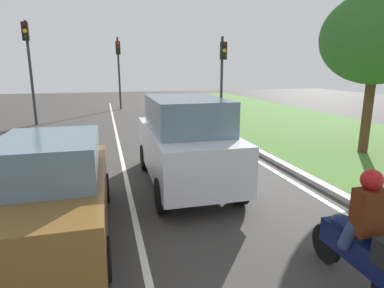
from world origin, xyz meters
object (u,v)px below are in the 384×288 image
Objects in this scene: car_suv_ahead at (185,141)px; tree_roadside_near at (377,38)px; rider_person at (368,210)px; traffic_light_overhead_left at (28,54)px; car_sedan_left_lane at (53,189)px; traffic_light_far_median at (119,62)px; motorcycle at (365,255)px; traffic_light_near_right at (223,66)px.

tree_roadside_near reaches higher than car_suv_ahead.
car_suv_ahead is at bearing 107.21° from rider_person.
rider_person is 0.22× the size of traffic_light_overhead_left.
car_sedan_left_lane is 10.73m from tree_roadside_near.
traffic_light_overhead_left is at bearing 117.40° from car_suv_ahead.
rider_person is 17.14m from traffic_light_overhead_left.
traffic_light_far_median is (-0.76, 16.72, 2.27)m from car_suv_ahead.
traffic_light_overhead_left is 15.63m from tree_roadside_near.
car_suv_ahead is 3.88× the size of rider_person.
motorcycle is (1.28, -4.67, -0.60)m from car_suv_ahead.
traffic_light_near_right reaches higher than motorcycle.
traffic_light_near_right is 7.94m from tree_roadside_near.
car_sedan_left_lane is at bearing -96.46° from traffic_light_far_median.
traffic_light_far_median is at bearing 84.19° from car_sedan_left_lane.
car_sedan_left_lane is 0.79× the size of tree_roadside_near.
car_sedan_left_lane is at bearing 149.70° from rider_person.
rider_person is (1.28, -4.62, 0.02)m from car_suv_ahead.
rider_person is at bearing 88.32° from motorcycle.
car_suv_ahead is 3.53m from car_sedan_left_lane.
traffic_light_near_right reaches higher than car_suv_ahead.
motorcycle is 21.67m from traffic_light_far_median.
traffic_light_near_right is at bearing -12.01° from traffic_light_overhead_left.
car_sedan_left_lane reaches higher than rider_person.
tree_roadside_near is (9.73, 3.39, 3.02)m from car_sedan_left_lane.
motorcycle is 0.62m from rider_person.
car_sedan_left_lane is (-2.88, -2.02, -0.25)m from car_suv_ahead.
car_sedan_left_lane is at bearing -78.41° from traffic_light_overhead_left.
traffic_light_near_right reaches higher than car_sedan_left_lane.
rider_person is at bearing -102.51° from traffic_light_near_right.
traffic_light_overhead_left is at bearing 115.28° from motorcycle.
traffic_light_near_right is 0.90× the size of traffic_light_far_median.
car_suv_ahead is at bearing -115.79° from traffic_light_near_right.
motorcycle is at bearing -91.68° from rider_person.
car_sedan_left_lane is 2.27× the size of motorcycle.
tree_roadside_near is at bearing 11.85° from car_suv_ahead.
rider_person is 0.25× the size of traffic_light_near_right.
tree_roadside_near is (7.61, -15.35, 0.50)m from traffic_light_far_median.
traffic_light_far_median is 0.94× the size of tree_roadside_near.
traffic_light_near_right is (7.15, 10.85, 2.18)m from car_sedan_left_lane.
tree_roadside_near reaches higher than traffic_light_overhead_left.
tree_roadside_near is (2.58, -7.46, 0.84)m from traffic_light_near_right.
traffic_light_far_median reaches higher than rider_person.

